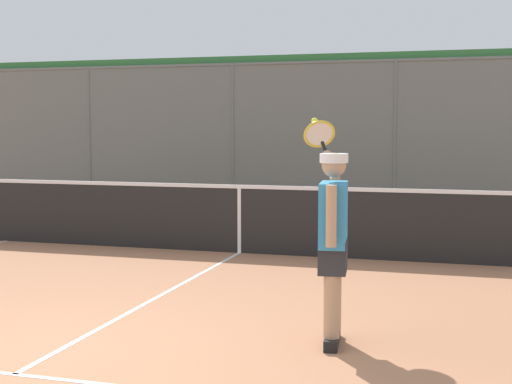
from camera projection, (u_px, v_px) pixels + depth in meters
ground_plane at (43, 359)px, 5.60m from camera, size 60.00×60.00×0.00m
fence_backdrop at (318, 135)px, 15.30m from camera, size 19.59×1.37×3.23m
tennis_net at (240, 218)px, 10.28m from camera, size 9.84×0.09×1.07m
tennis_player at (333, 234)px, 5.93m from camera, size 0.59×1.30×1.86m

